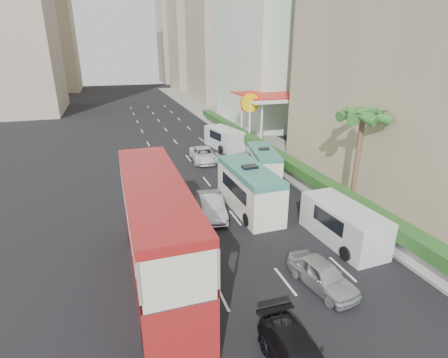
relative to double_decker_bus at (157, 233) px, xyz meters
name	(u,v)px	position (x,y,z in m)	size (l,w,h in m)	color
ground_plane	(274,257)	(6.00, 0.00, -2.53)	(200.00, 200.00, 0.00)	black
double_decker_bus	(157,233)	(0.00, 0.00, 0.00)	(2.50, 11.00, 5.06)	maroon
car_silver_lane_a	(212,215)	(4.23, 5.81, -2.53)	(1.50, 4.29, 1.41)	silver
car_silver_lane_b	(321,286)	(7.02, -2.83, -2.53)	(1.53, 3.80, 1.29)	silver
van_asset	(203,161)	(6.80, 17.57, -2.53)	(2.19, 4.74, 1.32)	silver
minibus_near	(249,189)	(6.94, 5.99, -1.04)	(2.24, 6.73, 2.98)	silver
minibus_far	(263,164)	(10.41, 11.40, -1.28)	(1.88, 5.64, 2.50)	silver
panel_van_near	(343,224)	(10.40, 0.37, -1.45)	(2.16, 5.39, 2.16)	silver
panel_van_far	(224,138)	(10.26, 21.61, -1.45)	(2.17, 5.42, 2.17)	silver
sidewalk	(252,137)	(15.00, 25.00, -2.44)	(6.00, 120.00, 0.18)	#99968C
kerb_wall	(269,160)	(12.20, 14.00, -1.85)	(0.30, 44.00, 1.00)	silver
hedge	(270,151)	(12.20, 14.00, -1.00)	(1.10, 44.00, 0.70)	#2D6626
palm_tree	(357,161)	(13.80, 4.00, 0.85)	(0.36, 0.36, 6.40)	brown
shell_station	(267,118)	(16.00, 23.00, 0.22)	(6.50, 8.00, 5.50)	silver
tower_far_a	(198,0)	(23.00, 82.00, 19.47)	(14.00, 14.00, 44.00)	tan
tower_far_b	(181,16)	(23.00, 104.00, 17.47)	(14.00, 14.00, 40.00)	#B5A38E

